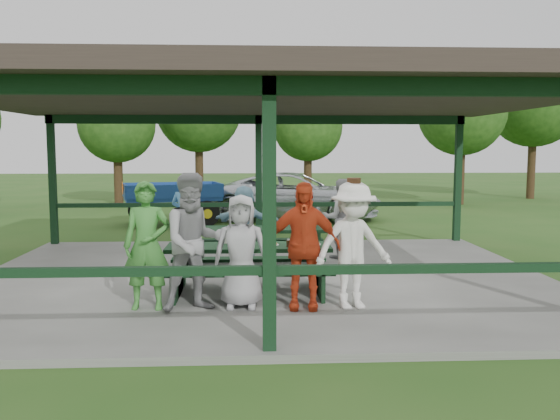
{
  "coord_description": "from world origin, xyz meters",
  "views": [
    {
      "loc": [
        -0.21,
        -10.22,
        2.34
      ],
      "look_at": [
        0.3,
        -0.3,
        1.3
      ],
      "focal_mm": 38.0,
      "sensor_mm": 36.0,
      "label": 1
    }
  ],
  "objects": [
    {
      "name": "contestant_grey_left",
      "position": [
        -0.97,
        -2.13,
        1.05
      ],
      "size": [
        1.11,
        0.98,
        1.91
      ],
      "primitive_type": "imported",
      "rotation": [
        0.0,
        0.0,
        0.33
      ],
      "color": "gray",
      "rests_on": "concrete_slab"
    },
    {
      "name": "spectator_lblue",
      "position": [
        -0.32,
        1.63,
        0.85
      ],
      "size": [
        1.45,
        0.93,
        1.5
      ],
      "primitive_type": "imported",
      "rotation": [
        0.0,
        0.0,
        2.76
      ],
      "color": "#7DACC1",
      "rests_on": "concrete_slab"
    },
    {
      "name": "farm_trailer",
      "position": [
        -2.57,
        7.98,
        0.68
      ],
      "size": [
        3.94,
        2.31,
        1.37
      ],
      "rotation": [
        0.0,
        0.0,
        0.26
      ],
      "color": "navy",
      "rests_on": "ground"
    },
    {
      "name": "tree_far_right",
      "position": [
        12.78,
        16.52,
        4.48
      ],
      "size": [
        4.23,
        4.23,
        6.6
      ],
      "color": "#301E13",
      "rests_on": "ground"
    },
    {
      "name": "pickup_truck",
      "position": [
        1.3,
        9.06,
        0.77
      ],
      "size": [
        5.93,
        3.59,
        1.54
      ],
      "primitive_type": "imported",
      "rotation": [
        0.0,
        0.0,
        1.37
      ],
      "color": "silver",
      "rests_on": "ground"
    },
    {
      "name": "contestant_grey_mid",
      "position": [
        -0.34,
        -2.02,
        0.9
      ],
      "size": [
        0.8,
        0.54,
        1.6
      ],
      "primitive_type": "imported",
      "rotation": [
        0.0,
        0.0,
        -0.04
      ],
      "color": "#9A9A9D",
      "rests_on": "concrete_slab"
    },
    {
      "name": "table_setting",
      "position": [
        -0.26,
        -1.17,
        0.88
      ],
      "size": [
        2.3,
        0.45,
        0.1
      ],
      "color": "white",
      "rests_on": "picnic_table_near"
    },
    {
      "name": "concrete_slab",
      "position": [
        0.0,
        0.0,
        0.05
      ],
      "size": [
        10.0,
        8.0,
        0.1
      ],
      "primitive_type": "cube",
      "color": "slate",
      "rests_on": "ground"
    },
    {
      "name": "tree_mid",
      "position": [
        2.4,
        16.35,
        3.26
      ],
      "size": [
        3.09,
        3.09,
        4.82
      ],
      "color": "#301E13",
      "rests_on": "ground"
    },
    {
      "name": "ground",
      "position": [
        0.0,
        0.0,
        0.0
      ],
      "size": [
        90.0,
        90.0,
        0.0
      ],
      "primitive_type": "plane",
      "color": "#28551A",
      "rests_on": "ground"
    },
    {
      "name": "pavilion_structure",
      "position": [
        0.0,
        0.0,
        3.17
      ],
      "size": [
        10.6,
        8.6,
        3.24
      ],
      "color": "black",
      "rests_on": "concrete_slab"
    },
    {
      "name": "picnic_table_near",
      "position": [
        -0.23,
        -1.2,
        0.57
      ],
      "size": [
        2.51,
        1.39,
        0.75
      ],
      "color": "black",
      "rests_on": "concrete_slab"
    },
    {
      "name": "picnic_table_far",
      "position": [
        -0.19,
        0.8,
        0.58
      ],
      "size": [
        2.84,
        1.39,
        0.75
      ],
      "color": "black",
      "rests_on": "concrete_slab"
    },
    {
      "name": "contestant_green",
      "position": [
        -1.64,
        -2.02,
        0.99
      ],
      "size": [
        0.66,
        0.44,
        1.79
      ],
      "primitive_type": "imported",
      "rotation": [
        0.0,
        0.0,
        -0.02
      ],
      "color": "#3E8A34",
      "rests_on": "concrete_slab"
    },
    {
      "name": "contestant_red",
      "position": [
        0.52,
        -2.12,
        0.99
      ],
      "size": [
        1.08,
        0.54,
        1.78
      ],
      "primitive_type": "imported",
      "rotation": [
        0.0,
        0.0,
        -0.11
      ],
      "color": "#BF3717",
      "rests_on": "concrete_slab"
    },
    {
      "name": "contestant_white_fedora",
      "position": [
        1.22,
        -2.14,
        0.99
      ],
      "size": [
        1.28,
        0.93,
        1.83
      ],
      "rotation": [
        0.0,
        0.0,
        0.26
      ],
      "color": "white",
      "rests_on": "concrete_slab"
    },
    {
      "name": "tree_right",
      "position": [
        8.52,
        13.95,
        3.81
      ],
      "size": [
        3.6,
        3.6,
        5.62
      ],
      "color": "#301E13",
      "rests_on": "ground"
    },
    {
      "name": "tree_left",
      "position": [
        -2.48,
        16.58,
        4.02
      ],
      "size": [
        3.8,
        3.8,
        5.94
      ],
      "color": "#301E13",
      "rests_on": "ground"
    },
    {
      "name": "tree_far_left",
      "position": [
        -5.57,
        14.21,
        3.27
      ],
      "size": [
        3.09,
        3.09,
        4.84
      ],
      "color": "#301E13",
      "rests_on": "ground"
    },
    {
      "name": "spectator_grey",
      "position": [
        1.63,
        1.66,
        0.91
      ],
      "size": [
        0.83,
        0.67,
        1.62
      ],
      "primitive_type": "imported",
      "rotation": [
        0.0,
        0.0,
        3.22
      ],
      "color": "gray",
      "rests_on": "concrete_slab"
    },
    {
      "name": "spectator_blue",
      "position": [
        -1.6,
        2.28,
        0.93
      ],
      "size": [
        0.72,
        0.61,
        1.66
      ],
      "primitive_type": "imported",
      "rotation": [
        0.0,
        0.0,
        2.71
      ],
      "color": "#4785B8",
      "rests_on": "concrete_slab"
    }
  ]
}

